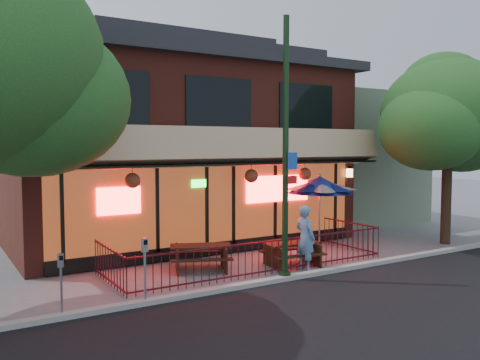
% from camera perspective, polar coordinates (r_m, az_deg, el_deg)
% --- Properties ---
extents(ground, '(80.00, 80.00, 0.00)m').
position_cam_1_polar(ground, '(14.32, 4.07, -10.70)').
color(ground, gray).
rests_on(ground, ground).
extents(asphalt_street, '(80.00, 11.00, 0.00)m').
position_cam_1_polar(asphalt_street, '(10.31, 24.88, -17.00)').
color(asphalt_street, black).
rests_on(asphalt_street, ground).
extents(curb, '(80.00, 0.25, 0.12)m').
position_cam_1_polar(curb, '(13.92, 5.30, -10.89)').
color(curb, '#999993').
rests_on(curb, ground).
extents(restaurant_building, '(12.96, 9.49, 8.05)m').
position_cam_1_polar(restaurant_building, '(20.07, -7.86, 5.37)').
color(restaurant_building, maroon).
rests_on(restaurant_building, ground).
extents(neighbor_building, '(6.00, 7.00, 6.00)m').
position_cam_1_polar(neighbor_building, '(25.53, 10.43, 2.51)').
color(neighbor_building, slate).
rests_on(neighbor_building, ground).
extents(patio_fence, '(8.44, 2.62, 1.00)m').
position_cam_1_polar(patio_fence, '(14.58, 2.92, -7.89)').
color(patio_fence, '#440E17').
rests_on(patio_fence, ground).
extents(street_light, '(0.43, 0.32, 7.00)m').
position_cam_1_polar(street_light, '(13.54, 5.14, 1.94)').
color(street_light, black).
rests_on(street_light, ground).
extents(street_tree_right, '(4.80, 4.80, 7.02)m').
position_cam_1_polar(street_tree_right, '(20.06, 22.27, 7.49)').
color(street_tree_right, '#37291B').
rests_on(street_tree_right, ground).
extents(picnic_table_left, '(2.12, 1.90, 0.74)m').
position_cam_1_polar(picnic_table_left, '(14.82, -4.43, -8.26)').
color(picnic_table_left, '#311A12').
rests_on(picnic_table_left, ground).
extents(picnic_table_right, '(1.82, 1.49, 0.71)m').
position_cam_1_polar(picnic_table_right, '(15.40, 5.88, -7.89)').
color(picnic_table_right, '#312011').
rests_on(picnic_table_right, ground).
extents(patio_umbrella, '(2.28, 2.28, 2.61)m').
position_cam_1_polar(patio_umbrella, '(18.03, 8.95, -0.52)').
color(patio_umbrella, gray).
rests_on(patio_umbrella, ground).
extents(pedestrian, '(0.54, 0.74, 1.89)m').
position_cam_1_polar(pedestrian, '(14.85, 7.33, -6.46)').
color(pedestrian, '#5682AD').
rests_on(pedestrian, ground).
extents(parking_meter_near, '(0.14, 0.12, 1.53)m').
position_cam_1_polar(parking_meter_near, '(11.80, -10.63, -8.78)').
color(parking_meter_near, '#979AA0').
rests_on(parking_meter_near, ground).
extents(parking_meter_far, '(0.15, 0.14, 1.36)m').
position_cam_1_polar(parking_meter_far, '(11.40, -19.46, -9.99)').
color(parking_meter_far, gray).
rests_on(parking_meter_far, ground).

